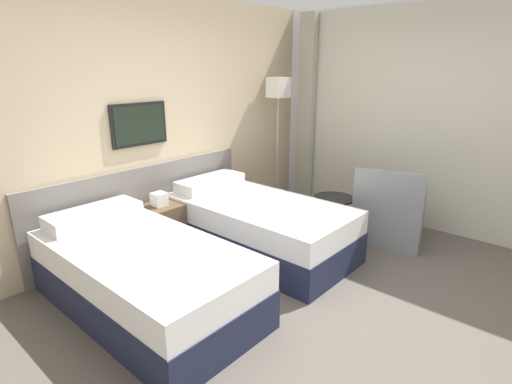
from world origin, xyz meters
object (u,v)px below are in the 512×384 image
bed_near_door (144,275)px  nightstand (161,228)px  side_table (333,209)px  floor_lamp (278,99)px  bed_near_window (258,225)px  armchair (389,216)px

bed_near_door → nightstand: bed_near_door is taller
bed_near_door → side_table: 2.33m
floor_lamp → nightstand: bearing=179.2°
bed_near_window → bed_near_door: bearing=180.0°
side_table → armchair: armchair is taller
bed_near_window → side_table: bearing=-26.1°
bed_near_window → nightstand: bed_near_window is taller
floor_lamp → armchair: (-0.04, -1.68, -1.23)m
bed_near_door → bed_near_window: same height
floor_lamp → side_table: bearing=-108.3°
floor_lamp → armchair: floor_lamp is taller
bed_near_window → nightstand: 1.04m
bed_near_door → floor_lamp: bearing=15.2°
nightstand → armchair: 2.56m
bed_near_door → floor_lamp: (2.67, 0.73, 1.23)m
nightstand → side_table: size_ratio=1.37×
bed_near_window → side_table: (0.86, -0.42, 0.06)m
bed_near_door → armchair: 2.80m
bed_near_window → armchair: (1.19, -0.95, 0.00)m
nightstand → floor_lamp: bearing=-0.8°
floor_lamp → bed_near_window: bearing=-149.5°
floor_lamp → side_table: (-0.38, -1.15, -1.17)m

